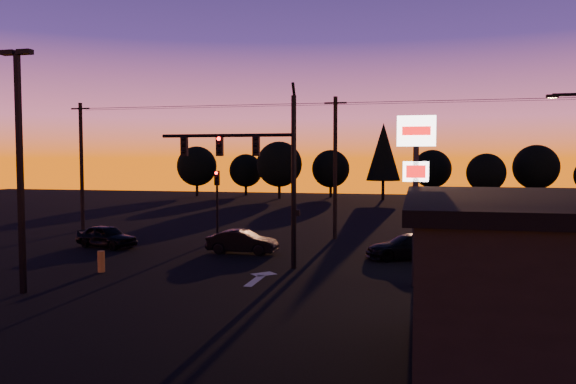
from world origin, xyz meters
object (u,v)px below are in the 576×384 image
parking_lot_light (20,154)px  suv_parked (507,299)px  traffic_signal_mast (260,162)px  bollard (101,262)px  car_left (107,236)px  pylon_sign (416,164)px  car_right (409,247)px  secondary_signal (217,195)px  car_mid (242,242)px

parking_lot_light → suv_parked: bearing=0.1°
traffic_signal_mast → parking_lot_light: parking_lot_light is taller
bollard → car_left: (-3.54, 6.39, 0.17)m
pylon_sign → bollard: pylon_sign is taller
car_right → suv_parked: (3.14, -10.66, 0.10)m
secondary_signal → car_mid: size_ratio=1.15×
car_mid → car_right: 8.78m
secondary_signal → pylon_sign: (12.00, -9.99, 2.05)m
traffic_signal_mast → pylon_sign: size_ratio=1.26×
car_mid → car_right: car_right is taller
traffic_signal_mast → parking_lot_light: size_ratio=0.94×
pylon_sign → bollard: (-13.76, -0.30, -4.43)m
pylon_sign → suv_parked: (2.82, -4.48, -4.18)m
parking_lot_light → car_mid: (5.41, 10.45, -4.64)m
car_right → traffic_signal_mast: bearing=-82.8°
secondary_signal → bollard: bearing=-99.7°
traffic_signal_mast → bollard: traffic_signal_mast is taller
secondary_signal → pylon_sign: pylon_sign is taller
car_left → car_mid: bearing=-74.9°
car_mid → car_right: (8.77, 0.23, 0.01)m
bollard → parking_lot_light: bearing=-100.0°
bollard → suv_parked: size_ratio=0.18×
car_mid → suv_parked: 15.83m
bollard → car_right: car_right is taller
secondary_signal → suv_parked: size_ratio=0.82×
secondary_signal → pylon_sign: size_ratio=0.64×
traffic_signal_mast → bollard: (-6.66, -2.79, -4.46)m
pylon_sign → car_left: (-17.31, 6.09, -4.27)m
secondary_signal → bollard: size_ratio=4.53×
suv_parked → traffic_signal_mast: bearing=158.3°
car_left → car_mid: 8.22m
secondary_signal → car_left: size_ratio=1.15×
parking_lot_light → traffic_signal_mast: bearing=43.4°
traffic_signal_mast → car_left: 11.64m
traffic_signal_mast → car_right: size_ratio=1.95×
secondary_signal → car_right: 12.49m
bollard → traffic_signal_mast: bearing=22.7°
parking_lot_light → car_right: (14.18, 10.68, -4.63)m
bollard → car_mid: (4.67, 6.25, 0.15)m
bollard → car_left: car_left is taller
parking_lot_light → car_right: 18.35m
pylon_sign → car_right: pylon_sign is taller
parking_lot_light → car_mid: parking_lot_light is taller
pylon_sign → car_right: (-0.32, 6.18, -4.28)m
car_mid → bollard: bearing=143.7°
secondary_signal → suv_parked: 20.82m
car_left → car_right: size_ratio=0.86×
secondary_signal → suv_parked: secondary_signal is taller
secondary_signal → parking_lot_light: parking_lot_light is taller
parking_lot_light → suv_parked: (17.32, 0.02, -4.53)m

